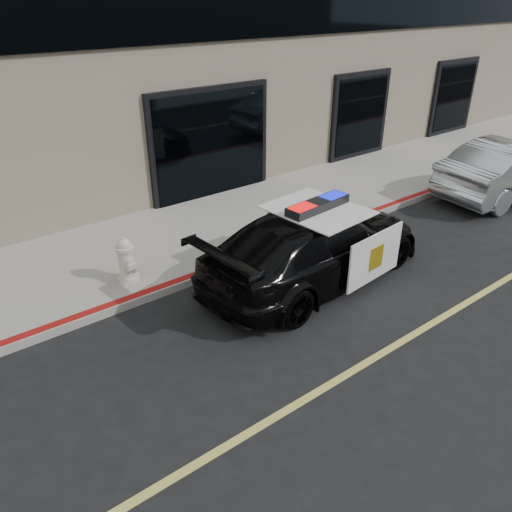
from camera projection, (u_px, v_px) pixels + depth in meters
ground at (473, 299)px, 8.94m from camera, size 120.00×120.00×0.00m
sidewalk_n at (283, 206)px, 12.58m from camera, size 60.00×3.50×0.15m
police_car at (315, 245)px, 9.29m from camera, size 2.87×5.22×1.59m
fire_hydrant at (126, 261)px, 9.07m from camera, size 0.39×0.54×0.86m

